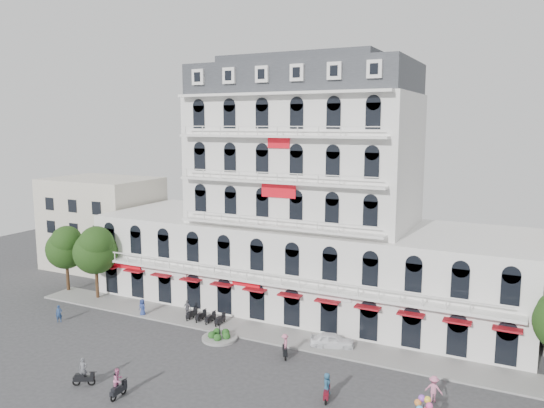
% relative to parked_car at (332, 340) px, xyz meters
% --- Properties ---
extents(ground, '(120.00, 120.00, 0.00)m').
position_rel_parked_car_xyz_m(ground, '(-6.63, -8.85, -0.65)').
color(ground, '#38383A').
rests_on(ground, ground).
extents(sidewalk, '(53.00, 4.00, 0.16)m').
position_rel_parked_car_xyz_m(sidewalk, '(-6.63, 0.15, -0.57)').
color(sidewalk, gray).
rests_on(sidewalk, ground).
extents(main_building, '(45.00, 15.00, 25.80)m').
position_rel_parked_car_xyz_m(main_building, '(-6.63, 9.15, 9.31)').
color(main_building, silver).
rests_on(main_building, ground).
extents(flank_building_west, '(14.00, 10.00, 12.00)m').
position_rel_parked_car_xyz_m(flank_building_west, '(-36.63, 11.15, 5.35)').
color(flank_building_west, beige).
rests_on(flank_building_west, ground).
extents(traffic_island, '(3.20, 3.20, 1.60)m').
position_rel_parked_car_xyz_m(traffic_island, '(-9.63, -2.85, -0.39)').
color(traffic_island, gray).
rests_on(traffic_island, ground).
extents(parked_scooter_row, '(4.40, 1.80, 1.10)m').
position_rel_parked_car_xyz_m(parked_scooter_row, '(-12.98, -0.05, -0.65)').
color(parked_scooter_row, black).
rests_on(parked_scooter_row, ground).
extents(tree_west_outer, '(4.50, 4.48, 7.76)m').
position_rel_parked_car_xyz_m(tree_west_outer, '(-32.58, 1.13, 4.70)').
color(tree_west_outer, '#382314').
rests_on(tree_west_outer, ground).
extents(tree_west_inner, '(4.76, 4.76, 8.25)m').
position_rel_parked_car_xyz_m(tree_west_inner, '(-27.58, 0.63, 5.04)').
color(tree_west_inner, '#382314').
rests_on(tree_west_inner, ground).
extents(parked_car, '(4.10, 2.67, 1.30)m').
position_rel_parked_car_xyz_m(parked_car, '(0.00, 0.00, 0.00)').
color(parked_car, white).
rests_on(parked_car, ground).
extents(rider_west, '(1.54, 1.04, 2.16)m').
position_rel_parked_car_xyz_m(rider_west, '(-14.11, -14.51, 0.32)').
color(rider_west, black).
rests_on(rider_west, ground).
extents(rider_southwest, '(0.70, 1.70, 2.21)m').
position_rel_parked_car_xyz_m(rider_southwest, '(-10.59, -14.71, 0.48)').
color(rider_southwest, black).
rests_on(rider_southwest, ground).
extents(rider_east, '(0.71, 1.68, 2.04)m').
position_rel_parked_car_xyz_m(rider_east, '(2.71, -8.54, 0.35)').
color(rider_east, maroon).
rests_on(rider_east, ground).
extents(rider_center, '(1.02, 1.55, 2.05)m').
position_rel_parked_car_xyz_m(rider_center, '(-2.82, -3.61, 0.42)').
color(rider_center, black).
rests_on(rider_center, ground).
extents(pedestrian_left, '(0.95, 0.72, 1.76)m').
position_rel_parked_car_xyz_m(pedestrian_left, '(-19.70, -1.30, 0.23)').
color(pedestrian_left, navy).
rests_on(pedestrian_left, ground).
extents(pedestrian_mid, '(1.04, 0.54, 1.69)m').
position_rel_parked_car_xyz_m(pedestrian_mid, '(-15.60, 0.65, 0.20)').
color(pedestrian_mid, slate).
rests_on(pedestrian_mid, ground).
extents(pedestrian_right, '(1.23, 0.74, 1.86)m').
position_rel_parked_car_xyz_m(pedestrian_right, '(9.40, -5.33, 0.28)').
color(pedestrian_right, pink).
rests_on(pedestrian_right, ground).
extents(pedestrian_far, '(0.73, 0.70, 1.68)m').
position_rel_parked_car_xyz_m(pedestrian_far, '(-25.89, -6.21, 0.19)').
color(pedestrian_far, navy).
rests_on(pedestrian_far, ground).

